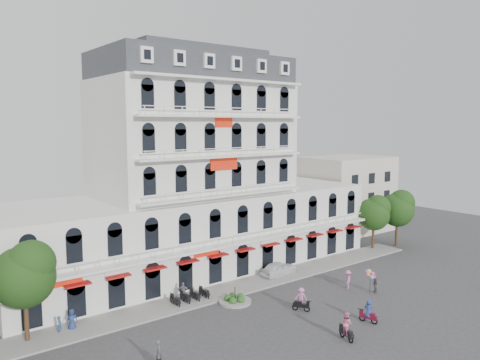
% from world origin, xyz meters
% --- Properties ---
extents(ground, '(120.00, 120.00, 0.00)m').
position_xyz_m(ground, '(0.00, 0.00, 0.00)').
color(ground, '#38383A').
rests_on(ground, ground).
extents(sidewalk, '(53.00, 4.00, 0.16)m').
position_xyz_m(sidewalk, '(0.00, 9.00, 0.08)').
color(sidewalk, gray).
rests_on(sidewalk, ground).
extents(main_building, '(45.00, 15.00, 25.80)m').
position_xyz_m(main_building, '(0.00, 18.00, 9.96)').
color(main_building, silver).
rests_on(main_building, ground).
extents(flank_building_east, '(14.00, 10.00, 12.00)m').
position_xyz_m(flank_building_east, '(30.00, 20.00, 6.00)').
color(flank_building_east, beige).
rests_on(flank_building_east, ground).
extents(traffic_island, '(3.20, 3.20, 1.60)m').
position_xyz_m(traffic_island, '(-3.00, 6.00, 0.26)').
color(traffic_island, gray).
rests_on(traffic_island, ground).
extents(parked_scooter_row, '(4.40, 1.80, 1.10)m').
position_xyz_m(parked_scooter_row, '(-6.35, 8.80, 0.00)').
color(parked_scooter_row, black).
rests_on(parked_scooter_row, ground).
extents(tree_west_inner, '(4.76, 4.76, 8.25)m').
position_xyz_m(tree_west_inner, '(-20.95, 9.48, 5.68)').
color(tree_west_inner, '#382314').
rests_on(tree_west_inner, ground).
extents(tree_east_inner, '(4.40, 4.37, 7.57)m').
position_xyz_m(tree_east_inner, '(24.05, 9.98, 5.21)').
color(tree_east_inner, '#382314').
rests_on(tree_east_inner, ground).
extents(tree_east_outer, '(4.65, 4.65, 8.05)m').
position_xyz_m(tree_east_outer, '(28.05, 8.98, 5.55)').
color(tree_east_outer, '#382314').
rests_on(tree_east_outer, ground).
extents(parked_car, '(4.96, 2.42, 1.63)m').
position_xyz_m(parked_car, '(5.93, 9.50, 0.81)').
color(parked_car, white).
rests_on(parked_car, ground).
extents(rider_west, '(0.96, 1.59, 2.24)m').
position_xyz_m(rider_west, '(-14.76, -0.74, 1.02)').
color(rider_west, black).
rests_on(rider_west, ground).
extents(rider_southwest, '(0.89, 1.68, 2.35)m').
position_xyz_m(rider_southwest, '(-0.68, -5.75, 1.22)').
color(rider_southwest, black).
rests_on(rider_southwest, ground).
extents(rider_east, '(0.74, 1.67, 2.07)m').
position_xyz_m(rider_east, '(3.43, -4.76, 1.02)').
color(rider_east, maroon).
rests_on(rider_east, ground).
extents(rider_center, '(1.18, 1.49, 2.24)m').
position_xyz_m(rider_center, '(0.61, 0.64, 1.19)').
color(rider_center, black).
rests_on(rider_center, ground).
extents(pedestrian_left, '(0.95, 0.67, 1.82)m').
position_xyz_m(pedestrian_left, '(-17.49, 9.50, 0.91)').
color(pedestrian_left, navy).
rests_on(pedestrian_left, ground).
extents(pedestrian_mid, '(1.18, 0.98, 1.88)m').
position_xyz_m(pedestrian_mid, '(-6.69, 9.50, 0.94)').
color(pedestrian_mid, slate).
rests_on(pedestrian_mid, ground).
extents(pedestrian_right, '(1.44, 1.34, 1.95)m').
position_xyz_m(pedestrian_right, '(8.83, 1.94, 0.97)').
color(pedestrian_right, '#CC6CA2').
rests_on(pedestrian_right, ground).
extents(pedestrian_far, '(0.60, 0.65, 1.50)m').
position_xyz_m(pedestrian_far, '(-18.49, 9.50, 0.75)').
color(pedestrian_far, '#264F73').
rests_on(pedestrian_far, ground).
extents(balloon_vendor, '(1.43, 1.31, 2.45)m').
position_xyz_m(balloon_vendor, '(9.70, -0.59, 1.29)').
color(balloon_vendor, '#58565D').
rests_on(balloon_vendor, ground).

